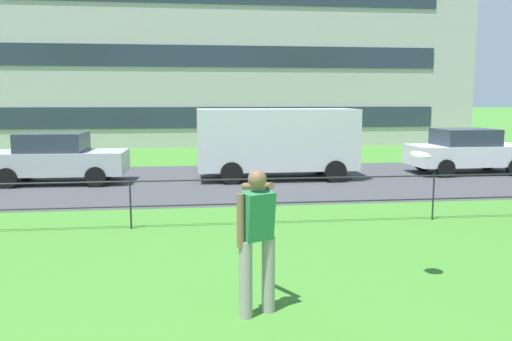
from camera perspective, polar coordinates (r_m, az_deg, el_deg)
street_strip at (r=16.08m, az=-11.41°, el=-1.32°), size 80.00×7.71×0.01m
park_fence at (r=10.39m, az=-13.80°, el=-2.67°), size 37.76×0.04×1.00m
person_thrower at (r=6.07m, az=0.05°, el=-7.41°), size 0.47×0.86×1.75m
frisbee at (r=7.28m, az=17.77°, el=1.67°), size 0.35×0.35×0.08m
car_silver_center at (r=16.69m, az=-21.19°, el=1.32°), size 4.04×1.89×1.54m
panel_van_right at (r=16.43m, az=2.30°, el=3.48°), size 5.01×2.12×2.24m
car_white_left at (r=19.09m, az=22.42°, el=2.03°), size 4.02×1.86×1.54m
apartment_building_background at (r=35.24m, az=-6.79°, el=14.37°), size 30.76×16.09×13.02m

